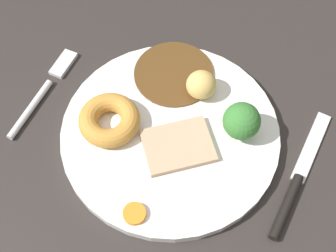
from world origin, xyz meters
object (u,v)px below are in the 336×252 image
object	(u,v)px
meat_slice_main	(178,145)
carrot_coin_front	(131,212)
broccoli_floret	(242,121)
fork	(44,90)
roast_potato_left	(201,85)
knife	(296,183)
yorkshire_pudding	(109,120)
dinner_plate	(168,133)

from	to	relation	value
meat_slice_main	carrot_coin_front	size ratio (longest dim) A/B	3.12
broccoli_floret	fork	distance (cm)	26.57
roast_potato_left	carrot_coin_front	bearing A→B (deg)	-96.75
roast_potato_left	knife	xyz separation A→B (cm)	(14.62, -7.76, -2.74)
yorkshire_pudding	roast_potato_left	distance (cm)	12.45
dinner_plate	yorkshire_pudding	size ratio (longest dim) A/B	3.58
yorkshire_pudding	carrot_coin_front	size ratio (longest dim) A/B	2.90
meat_slice_main	knife	size ratio (longest dim) A/B	0.44
yorkshire_pudding	carrot_coin_front	bearing A→B (deg)	-54.81
dinner_plate	carrot_coin_front	world-z (taller)	carrot_coin_front
fork	broccoli_floret	bearing A→B (deg)	-81.21
yorkshire_pudding	knife	world-z (taller)	yorkshire_pudding
meat_slice_main	fork	xyz separation A→B (cm)	(-19.85, 2.37, -1.41)
dinner_plate	roast_potato_left	distance (cm)	7.47
dinner_plate	roast_potato_left	bearing A→B (deg)	73.36
broccoli_floret	yorkshire_pudding	bearing A→B (deg)	-163.79
dinner_plate	knife	xyz separation A→B (cm)	(16.63, -1.01, -0.25)
carrot_coin_front	fork	bearing A→B (deg)	145.65
carrot_coin_front	broccoli_floret	bearing A→B (deg)	59.21
yorkshire_pudding	carrot_coin_front	xyz separation A→B (cm)	(6.89, -9.76, -0.90)
dinner_plate	carrot_coin_front	xyz separation A→B (cm)	(-0.15, -11.55, 1.00)
yorkshire_pudding	roast_potato_left	xyz separation A→B (cm)	(9.05, 8.53, 0.60)
dinner_plate	meat_slice_main	bearing A→B (deg)	-42.32
knife	dinner_plate	bearing A→B (deg)	94.04
yorkshire_pudding	roast_potato_left	bearing A→B (deg)	43.30
carrot_coin_front	knife	bearing A→B (deg)	32.12
yorkshire_pudding	broccoli_floret	bearing A→B (deg)	16.21
roast_potato_left	fork	bearing A→B (deg)	-162.75
yorkshire_pudding	broccoli_floret	world-z (taller)	broccoli_floret
meat_slice_main	knife	distance (cm)	14.74
broccoli_floret	meat_slice_main	bearing A→B (deg)	-144.81
dinner_plate	broccoli_floret	world-z (taller)	broccoli_floret
fork	knife	distance (cm)	34.55
carrot_coin_front	broccoli_floret	size ratio (longest dim) A/B	0.51
meat_slice_main	fork	bearing A→B (deg)	173.20
meat_slice_main	yorkshire_pudding	world-z (taller)	yorkshire_pudding
broccoli_floret	knife	size ratio (longest dim) A/B	0.28
meat_slice_main	fork	distance (cm)	20.04
yorkshire_pudding	carrot_coin_front	distance (cm)	11.98
fork	knife	xyz separation A→B (cm)	(34.51, -1.58, 0.06)
roast_potato_left	meat_slice_main	bearing A→B (deg)	-90.27
roast_potato_left	carrot_coin_front	xyz separation A→B (cm)	(-2.17, -18.29, -1.50)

